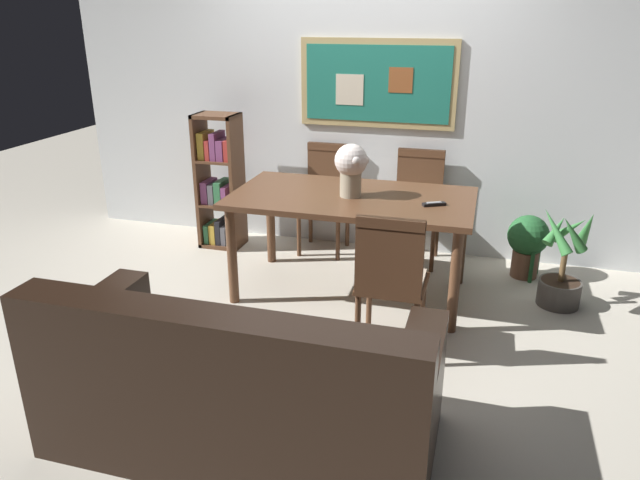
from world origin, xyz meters
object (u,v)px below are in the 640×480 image
at_px(dining_chair_far_right, 418,197).
at_px(bookshelf, 220,186).
at_px(dining_chair_far_left, 326,189).
at_px(potted_ivy, 528,242).
at_px(potted_palm, 562,271).
at_px(leather_couch, 238,390).
at_px(dining_table, 352,207).
at_px(dining_chair_near_right, 391,274).
at_px(tv_remote, 434,204).
at_px(flower_vase, 351,166).

relative_size(dining_chair_far_right, bookshelf, 0.78).
distance_m(dining_chair_far_left, dining_chair_far_right, 0.78).
bearing_deg(potted_ivy, bookshelf, -179.34).
distance_m(dining_chair_far_right, potted_palm, 1.27).
bearing_deg(dining_chair_far_left, leather_couch, -83.63).
relative_size(dining_table, potted_palm, 2.27).
relative_size(dining_chair_near_right, leather_couch, 0.51).
height_order(dining_chair_far_left, tv_remote, dining_chair_far_left).
xyz_separation_m(dining_table, leather_couch, (-0.12, -1.77, -0.35)).
bearing_deg(flower_vase, dining_table, 70.08).
bearing_deg(dining_chair_far_left, potted_palm, -17.95).
height_order(dining_chair_near_right, potted_palm, dining_chair_near_right).
relative_size(dining_chair_far_right, flower_vase, 2.47).
bearing_deg(dining_chair_near_right, dining_chair_far_left, 117.44).
distance_m(leather_couch, flower_vase, 1.87).
bearing_deg(dining_chair_near_right, tv_remote, 77.24).
bearing_deg(dining_chair_near_right, dining_table, 118.13).
bearing_deg(dining_chair_far_right, dining_chair_far_left, 178.15).
bearing_deg(flower_vase, dining_chair_near_right, -61.01).
distance_m(dining_chair_near_right, potted_palm, 1.47).
distance_m(leather_couch, bookshelf, 2.68).
bearing_deg(potted_palm, bookshelf, 171.47).
distance_m(dining_chair_far_left, flower_vase, 1.02).
xyz_separation_m(leather_couch, flower_vase, (0.12, 1.75, 0.65)).
height_order(dining_chair_far_left, potted_ivy, dining_chair_far_left).
distance_m(bookshelf, tv_remote, 2.03).
xyz_separation_m(bookshelf, potted_palm, (2.78, -0.42, -0.28)).
height_order(dining_table, tv_remote, tv_remote).
xyz_separation_m(leather_couch, bookshelf, (-1.19, 2.39, 0.23)).
xyz_separation_m(dining_chair_far_right, potted_palm, (1.10, -0.58, -0.28)).
xyz_separation_m(dining_chair_far_right, flower_vase, (-0.38, -0.80, 0.43)).
xyz_separation_m(dining_table, dining_chair_near_right, (0.42, -0.78, -0.12)).
bearing_deg(potted_ivy, dining_chair_near_right, -120.25).
xyz_separation_m(dining_chair_far_left, leather_couch, (0.29, -2.58, -0.23)).
bearing_deg(potted_ivy, leather_couch, -119.60).
bearing_deg(dining_chair_far_left, bookshelf, -168.07).
height_order(dining_table, bookshelf, bookshelf).
relative_size(dining_table, dining_chair_near_right, 1.85).
height_order(dining_table, potted_palm, dining_table).
bearing_deg(dining_table, potted_palm, 7.94).
bearing_deg(tv_remote, flower_vase, 174.11).
distance_m(dining_chair_far_left, bookshelf, 0.92).
bearing_deg(bookshelf, potted_palm, -8.53).
relative_size(dining_chair_near_right, tv_remote, 5.76).
bearing_deg(flower_vase, tv_remote, -5.89).
distance_m(dining_table, bookshelf, 1.46).
bearing_deg(potted_ivy, dining_table, -152.49).
relative_size(leather_couch, potted_ivy, 3.23).
distance_m(potted_palm, flower_vase, 1.65).
distance_m(dining_chair_near_right, tv_remote, 0.75).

